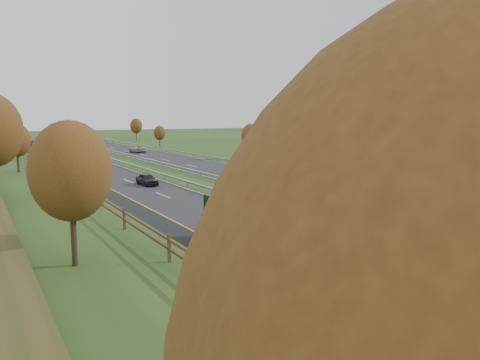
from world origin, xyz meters
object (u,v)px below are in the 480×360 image
at_px(car_dark_near, 147,179).
at_px(car_oncoming, 137,149).
at_px(box_lorry, 297,229).
at_px(car_silver_mid, 92,164).
at_px(road_tanker, 55,144).
at_px(car_small_far, 31,144).

xyz_separation_m(car_dark_near, car_oncoming, (14.12, 47.72, 0.11)).
bearing_deg(box_lorry, car_oncoming, 77.80).
bearing_deg(car_oncoming, car_silver_mid, 61.32).
bearing_deg(road_tanker, car_small_far, 94.76).
distance_m(car_silver_mid, car_oncoming, 30.94).
relative_size(box_lorry, car_small_far, 3.37).
relative_size(box_lorry, road_tanker, 1.45).
bearing_deg(road_tanker, car_dark_near, -88.36).
height_order(box_lorry, car_silver_mid, box_lorry).
height_order(car_silver_mid, car_small_far, car_small_far).
xyz_separation_m(box_lorry, car_small_far, (-0.34, 113.82, -1.59)).
height_order(car_dark_near, car_silver_mid, car_dark_near).
distance_m(road_tanker, car_dark_near, 55.05).
relative_size(box_lorry, car_dark_near, 4.09).
bearing_deg(box_lorry, road_tanker, 88.83).
height_order(car_silver_mid, car_oncoming, car_oncoming).
bearing_deg(car_silver_mid, car_oncoming, 53.93).
bearing_deg(car_dark_near, car_small_far, 89.77).
distance_m(road_tanker, car_small_far, 25.78).
xyz_separation_m(car_silver_mid, car_oncoming, (15.69, 26.66, 0.15)).
distance_m(box_lorry, car_oncoming, 82.75).
relative_size(road_tanker, car_oncoming, 1.97).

